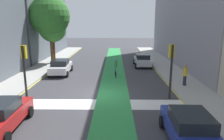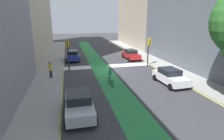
% 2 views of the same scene
% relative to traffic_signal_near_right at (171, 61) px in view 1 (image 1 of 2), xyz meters
% --- Properties ---
extents(ground_plane, '(120.00, 120.00, 0.00)m').
position_rel_traffic_signal_near_right_xyz_m(ground_plane, '(-5.24, 0.68, -2.76)').
color(ground_plane, '#38383D').
extents(bike_lane_paint, '(2.40, 60.00, 0.01)m').
position_rel_traffic_signal_near_right_xyz_m(bike_lane_paint, '(-4.11, 0.68, -2.76)').
color(bike_lane_paint, '#2D8C47').
rests_on(bike_lane_paint, ground_plane).
extents(crosswalk_band, '(12.00, 1.80, 0.01)m').
position_rel_traffic_signal_near_right_xyz_m(crosswalk_band, '(-5.24, -1.32, -2.76)').
color(crosswalk_band, silver).
rests_on(crosswalk_band, ground_plane).
extents(sidewalk_left, '(3.00, 60.00, 0.15)m').
position_rel_traffic_signal_near_right_xyz_m(sidewalk_left, '(-12.74, 0.68, -2.69)').
color(sidewalk_left, '#9E9E99').
rests_on(sidewalk_left, ground_plane).
extents(curb_stripe_left, '(0.16, 60.00, 0.01)m').
position_rel_traffic_signal_near_right_xyz_m(curb_stripe_left, '(-11.24, 0.68, -2.76)').
color(curb_stripe_left, yellow).
rests_on(curb_stripe_left, ground_plane).
extents(sidewalk_right, '(3.00, 60.00, 0.15)m').
position_rel_traffic_signal_near_right_xyz_m(sidewalk_right, '(2.26, 0.68, -2.69)').
color(sidewalk_right, '#9E9E99').
rests_on(sidewalk_right, ground_plane).
extents(curb_stripe_right, '(0.16, 60.00, 0.01)m').
position_rel_traffic_signal_near_right_xyz_m(curb_stripe_right, '(0.76, 0.68, -2.76)').
color(curb_stripe_right, yellow).
rests_on(curb_stripe_right, ground_plane).
extents(traffic_signal_near_right, '(0.35, 0.52, 3.93)m').
position_rel_traffic_signal_near_right_xyz_m(traffic_signal_near_right, '(0.00, 0.00, 0.00)').
color(traffic_signal_near_right, black).
rests_on(traffic_signal_near_right, ground_plane).
extents(traffic_signal_near_left, '(0.35, 0.52, 3.83)m').
position_rel_traffic_signal_near_right_xyz_m(traffic_signal_near_left, '(-10.55, 0.15, -0.07)').
color(traffic_signal_near_left, black).
rests_on(traffic_signal_near_left, ground_plane).
extents(car_silver_right_far, '(2.05, 4.22, 1.57)m').
position_rel_traffic_signal_near_right_xyz_m(car_silver_right_far, '(-0.53, 11.40, -1.96)').
color(car_silver_right_far, '#B2B7BF').
rests_on(car_silver_right_far, ground_plane).
extents(car_white_left_far, '(2.18, 4.28, 1.57)m').
position_rel_traffic_signal_near_right_xyz_m(car_white_left_far, '(-9.80, 7.24, -1.96)').
color(car_white_left_far, silver).
rests_on(car_white_left_far, ground_plane).
extents(car_red_left_near, '(2.12, 4.25, 1.57)m').
position_rel_traffic_signal_near_right_xyz_m(car_red_left_near, '(-9.81, -4.84, -1.96)').
color(car_red_left_near, '#A51919').
rests_on(car_red_left_near, ground_plane).
extents(car_blue_right_near, '(2.10, 4.24, 1.57)m').
position_rel_traffic_signal_near_right_xyz_m(car_blue_right_near, '(-0.64, -6.03, -1.96)').
color(car_blue_right_near, navy).
rests_on(car_blue_right_near, ground_plane).
extents(cyclist_in_lane, '(0.32, 1.73, 1.86)m').
position_rel_traffic_signal_near_right_xyz_m(cyclist_in_lane, '(-3.92, 6.15, -1.79)').
color(cyclist_in_lane, black).
rests_on(cyclist_in_lane, ground_plane).
extents(pedestrian_sidewalk_right_a, '(0.34, 0.34, 1.80)m').
position_rel_traffic_signal_near_right_xyz_m(pedestrian_sidewalk_right_a, '(1.98, 2.71, -1.69)').
color(pedestrian_sidewalk_right_a, '#262638').
rests_on(pedestrian_sidewalk_right_a, sidewalk_right).
extents(street_tree_near, '(5.06, 5.06, 8.60)m').
position_rel_traffic_signal_near_right_xyz_m(street_tree_near, '(-12.24, 12.52, 3.44)').
color(street_tree_near, brown).
rests_on(street_tree_near, sidewalk_left).
extents(street_tree_far, '(3.56, 3.56, 6.28)m').
position_rel_traffic_signal_near_right_xyz_m(street_tree_far, '(-12.13, 13.04, 1.86)').
color(street_tree_far, brown).
rests_on(street_tree_far, sidewalk_left).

